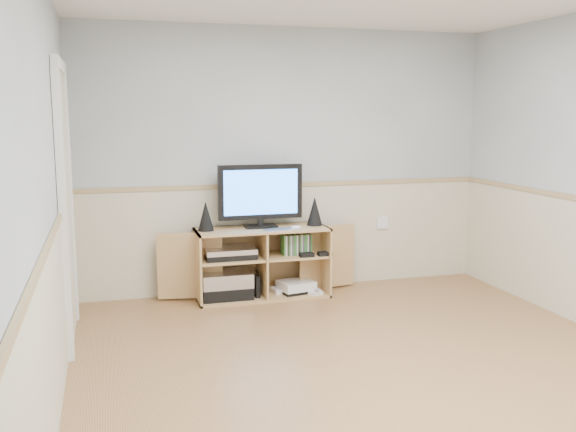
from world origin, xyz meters
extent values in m
cube|color=tan|center=(0.00, 0.00, -0.01)|extent=(4.00, 4.50, 0.02)
cube|color=silver|center=(-2.01, 0.00, 1.25)|extent=(0.02, 4.50, 2.50)
cube|color=silver|center=(0.00, 2.26, 1.25)|extent=(4.00, 0.02, 2.50)
cube|color=beige|center=(0.00, 2.24, 0.50)|extent=(4.00, 0.01, 1.00)
cube|color=tan|center=(0.00, 2.23, 1.02)|extent=(4.00, 0.02, 0.04)
cube|color=beige|center=(-1.98, 1.30, 1.00)|extent=(0.03, 0.82, 2.00)
cube|color=tan|center=(-0.31, 1.99, 0.01)|extent=(1.22, 0.46, 0.02)
cube|color=tan|center=(-0.31, 1.99, 0.64)|extent=(1.22, 0.46, 0.02)
cube|color=tan|center=(-0.92, 1.99, 0.33)|extent=(0.02, 0.46, 0.65)
cube|color=tan|center=(0.29, 1.99, 0.33)|extent=(0.02, 0.46, 0.65)
cube|color=tan|center=(-0.31, 2.21, 0.33)|extent=(1.22, 0.02, 0.65)
cube|color=tan|center=(-0.31, 1.99, 0.33)|extent=(0.02, 0.44, 0.61)
cube|color=tan|center=(-0.62, 1.99, 0.38)|extent=(0.58, 0.42, 0.02)
cube|color=tan|center=(-0.01, 1.99, 0.38)|extent=(0.58, 0.42, 0.02)
cube|color=tan|center=(-0.98, 2.05, 0.33)|extent=(0.59, 0.12, 0.61)
cube|color=tan|center=(0.35, 2.05, 0.33)|extent=(0.59, 0.12, 0.61)
cube|color=black|center=(-0.31, 2.04, 0.66)|extent=(0.29, 0.18, 0.02)
cube|color=black|center=(-0.31, 2.04, 0.70)|extent=(0.05, 0.04, 0.06)
cube|color=black|center=(-0.31, 2.04, 0.98)|extent=(0.79, 0.05, 0.51)
cube|color=blue|center=(-0.31, 2.01, 0.98)|extent=(0.69, 0.01, 0.41)
cone|color=black|center=(-0.83, 2.01, 0.78)|extent=(0.15, 0.15, 0.27)
cone|color=black|center=(0.21, 2.01, 0.79)|extent=(0.15, 0.15, 0.27)
cube|color=#BDBCC1|center=(-0.17, 1.85, 0.66)|extent=(0.33, 0.18, 0.01)
ellipsoid|color=white|center=(-0.03, 1.85, 0.67)|extent=(0.10, 0.07, 0.04)
cube|color=black|center=(-0.66, 1.99, 0.07)|extent=(0.46, 0.34, 0.11)
cube|color=silver|center=(-0.66, 1.99, 0.20)|extent=(0.46, 0.34, 0.13)
cube|color=black|center=(-0.62, 1.99, 0.42)|extent=(0.46, 0.32, 0.05)
cube|color=silver|center=(-0.62, 1.99, 0.46)|extent=(0.46, 0.32, 0.05)
cube|color=black|center=(-0.38, 1.94, 0.12)|extent=(0.04, 0.14, 0.20)
cube|color=white|center=(-0.11, 2.02, 0.04)|extent=(0.24, 0.20, 0.05)
cube|color=black|center=(0.01, 1.97, 0.04)|extent=(0.34, 0.29, 0.03)
cube|color=white|center=(0.01, 1.97, 0.09)|extent=(0.35, 0.31, 0.08)
cube|color=white|center=(0.21, 1.89, 0.04)|extent=(0.04, 0.14, 0.03)
cube|color=white|center=(0.19, 2.05, 0.04)|extent=(0.09, 0.15, 0.03)
cube|color=#3F8C3F|center=(0.01, 1.97, 0.48)|extent=(0.27, 0.14, 0.19)
cube|color=white|center=(1.00, 2.23, 0.60)|extent=(0.12, 0.03, 0.12)
camera|label=1|loc=(-1.68, -3.67, 1.70)|focal=40.00mm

